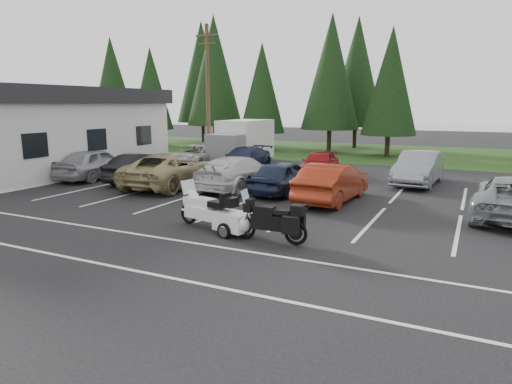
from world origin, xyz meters
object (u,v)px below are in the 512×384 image
at_px(car_near_4, 284,177).
at_px(cargo_trailer, 233,224).
at_px(car_near_3, 239,173).
at_px(building, 20,130).
at_px(touring_motorcycle, 207,205).
at_px(utility_pole, 208,93).
at_px(car_far_1, 244,159).
at_px(box_truck, 239,143).
at_px(car_near_2, 172,170).
at_px(car_far_0, 197,156).
at_px(car_far_3, 419,168).
at_px(car_near_5, 332,182).
at_px(car_far_2, 319,163).
at_px(adventure_motorcycle, 270,217).
at_px(car_near_1, 143,168).
at_px(car_near_0, 95,163).

bearing_deg(car_near_4, cargo_trailer, 103.86).
xyz_separation_m(car_near_3, cargo_trailer, (3.50, -6.94, -0.42)).
xyz_separation_m(building, touring_motorcycle, (16.57, -5.94, -1.69)).
xyz_separation_m(utility_pole, car_far_1, (3.71, -2.05, -3.99)).
bearing_deg(car_near_3, box_truck, -58.20).
bearing_deg(car_near_2, utility_pole, -74.67).
bearing_deg(car_far_0, car_far_3, -2.83).
distance_m(utility_pole, box_truck, 3.85).
height_order(utility_pole, car_near_4, utility_pole).
height_order(car_far_0, car_far_3, car_far_3).
xyz_separation_m(car_near_5, car_far_2, (-2.61, 6.25, -0.08)).
xyz_separation_m(car_near_4, car_far_0, (-8.32, 5.64, -0.04)).
bearing_deg(car_far_3, car_near_5, -110.72).
height_order(car_near_5, adventure_motorcycle, car_near_5).
distance_m(utility_pole, car_near_4, 11.89).
distance_m(box_truck, car_near_1, 8.46).
bearing_deg(touring_motorcycle, car_far_3, 79.19).
height_order(box_truck, car_near_4, box_truck).
xyz_separation_m(car_near_1, cargo_trailer, (8.80, -6.43, -0.38)).
distance_m(utility_pole, car_near_3, 10.38).
relative_size(car_far_1, touring_motorcycle, 1.78).
height_order(car_near_3, touring_motorcycle, car_near_3).
relative_size(car_near_3, touring_motorcycle, 1.96).
xyz_separation_m(car_far_2, cargo_trailer, (1.33, -12.41, -0.35)).
bearing_deg(touring_motorcycle, adventure_motorcycle, 1.55).
height_order(car_far_2, car_far_3, car_far_3).
bearing_deg(touring_motorcycle, car_far_0, 137.29).
height_order(car_near_1, car_far_1, car_near_1).
bearing_deg(car_near_3, cargo_trailer, 120.44).
bearing_deg(car_far_1, adventure_motorcycle, -60.66).
xyz_separation_m(touring_motorcycle, adventure_motorcycle, (2.42, -0.48, 0.00)).
bearing_deg(car_far_1, touring_motorcycle, -68.91).
xyz_separation_m(building, car_far_0, (8.16, 6.31, -1.74)).
bearing_deg(car_far_1, utility_pole, 149.98).
xyz_separation_m(car_near_0, car_near_3, (8.40, 0.68, -0.04)).
bearing_deg(car_far_0, car_far_2, -1.74).
xyz_separation_m(utility_pole, adventure_motorcycle, (10.99, -14.42, -3.93)).
relative_size(car_near_4, car_far_3, 0.88).
bearing_deg(car_near_0, car_near_4, 178.97).
bearing_deg(adventure_motorcycle, car_far_2, 98.69).
height_order(car_near_2, car_far_3, same).
bearing_deg(car_far_0, utility_pole, 95.10).
height_order(building, car_near_3, building).
bearing_deg(adventure_motorcycle, car_near_5, 86.98).
distance_m(car_near_3, cargo_trailer, 7.79).
distance_m(car_near_1, adventure_motorcycle, 12.04).
height_order(car_far_2, adventure_motorcycle, adventure_motorcycle).
distance_m(utility_pole, touring_motorcycle, 16.83).
bearing_deg(adventure_motorcycle, box_truck, 117.96).
bearing_deg(car_near_4, car_near_1, 7.89).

